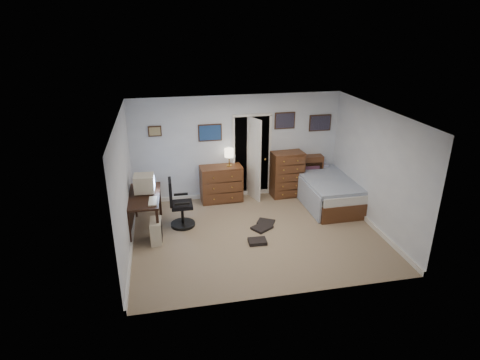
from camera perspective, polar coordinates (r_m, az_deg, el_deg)
name	(u,v)px	position (r m, az deg, el deg)	size (l,w,h in m)	color
floor	(256,234)	(8.31, 2.31, -7.73)	(5.00, 4.00, 0.02)	gray
computer_desk	(140,204)	(8.44, -14.04, -3.27)	(0.68, 1.38, 0.78)	black
crt_monitor	(144,184)	(8.42, -13.46, -0.49)	(0.42, 0.39, 0.38)	beige
keyboard	(153,201)	(8.02, -12.30, -2.94)	(0.16, 0.42, 0.03)	beige
pc_tower	(156,231)	(8.09, -11.82, -7.13)	(0.23, 0.45, 0.47)	beige
office_chair	(179,208)	(8.52, -8.65, -4.00)	(0.52, 0.53, 1.07)	black
media_stack	(141,193)	(9.40, -13.94, -1.78)	(0.17, 0.17, 0.85)	maroon
low_dresser	(221,184)	(9.61, -2.69, -0.51)	(0.98, 0.49, 0.87)	#5B2E1C
table_lamp	(229,153)	(9.38, -1.56, 3.81)	(0.23, 0.23, 0.43)	gold
doorway	(249,153)	(10.01, 1.29, 3.90)	(0.96, 1.12, 2.05)	black
tall_dresser	(287,174)	(9.89, 6.69, 0.83)	(0.76, 0.45, 1.12)	#5B2E1C
headboard_bookcase	(301,173)	(10.14, 8.67, 0.93)	(1.08, 0.32, 0.96)	#5B2E1C
bed	(326,189)	(9.76, 12.08, -1.27)	(1.19, 2.18, 0.71)	#5B2E1C
wall_posters	(261,126)	(9.57, 3.02, 7.68)	(4.38, 0.04, 0.60)	#331E11
floor_clutter	(261,232)	(8.34, 3.01, -7.35)	(0.79, 1.13, 0.07)	black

